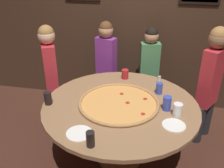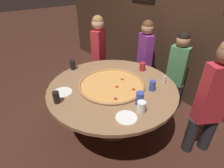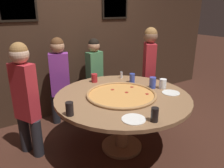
# 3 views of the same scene
# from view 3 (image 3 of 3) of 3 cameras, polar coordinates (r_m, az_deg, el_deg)

# --- Properties ---
(ground_plane) EXTENTS (24.00, 24.00, 0.00)m
(ground_plane) POSITION_cam_3_polar(r_m,az_deg,el_deg) (3.00, 2.53, -16.12)
(ground_plane) COLOR #422319
(back_wall) EXTENTS (6.40, 0.08, 2.60)m
(back_wall) POSITION_cam_3_polar(r_m,az_deg,el_deg) (3.71, -10.18, 12.32)
(back_wall) COLOR #3D281C
(back_wall) RESTS_ON ground_plane
(dining_table) EXTENTS (1.62, 1.62, 0.74)m
(dining_table) POSITION_cam_3_polar(r_m,az_deg,el_deg) (2.69, 2.72, -5.38)
(dining_table) COLOR #936B47
(dining_table) RESTS_ON ground_plane
(giant_pizza) EXTENTS (0.85, 0.85, 0.03)m
(giant_pizza) POSITION_cam_3_polar(r_m,az_deg,el_deg) (2.62, 2.44, -2.71)
(giant_pizza) COLOR #E0994C
(giant_pizza) RESTS_ON dining_table
(drink_cup_centre_back) EXTENTS (0.07, 0.07, 0.14)m
(drink_cup_centre_back) POSITION_cam_3_polar(r_m,az_deg,el_deg) (2.06, 11.08, -7.87)
(drink_cup_centre_back) COLOR black
(drink_cup_centre_back) RESTS_ON dining_table
(drink_cup_front_edge) EXTENTS (0.08, 0.08, 0.12)m
(drink_cup_front_edge) POSITION_cam_3_polar(r_m,az_deg,el_deg) (3.09, -4.63, 1.57)
(drink_cup_front_edge) COLOR #B22328
(drink_cup_front_edge) RESTS_ON dining_table
(drink_cup_near_left) EXTENTS (0.07, 0.07, 0.13)m
(drink_cup_near_left) POSITION_cam_3_polar(r_m,az_deg,el_deg) (3.06, 5.28, 1.53)
(drink_cup_near_left) COLOR #384CB7
(drink_cup_near_left) RESTS_ON dining_table
(drink_cup_by_shaker) EXTENTS (0.08, 0.08, 0.14)m
(drink_cup_by_shaker) POSITION_cam_3_polar(r_m,az_deg,el_deg) (2.17, -11.02, -6.39)
(drink_cup_by_shaker) COLOR black
(drink_cup_by_shaker) RESTS_ON dining_table
(drink_cup_beside_pizza) EXTENTS (0.08, 0.08, 0.15)m
(drink_cup_beside_pizza) POSITION_cam_3_polar(r_m,az_deg,el_deg) (2.89, 10.55, 0.33)
(drink_cup_beside_pizza) COLOR #384CB7
(drink_cup_beside_pizza) RESTS_ON dining_table
(drink_cup_near_right) EXTENTS (0.09, 0.09, 0.13)m
(drink_cup_near_right) POSITION_cam_3_polar(r_m,az_deg,el_deg) (2.90, 13.13, 0.04)
(drink_cup_near_right) COLOR white
(drink_cup_near_right) RESTS_ON dining_table
(white_plate_left_side) EXTENTS (0.23, 0.23, 0.01)m
(white_plate_left_side) POSITION_cam_3_polar(r_m,az_deg,el_deg) (2.09, 5.66, -9.13)
(white_plate_left_side) COLOR white
(white_plate_left_side) RESTS_ON dining_table
(white_plate_near_front) EXTENTS (0.22, 0.22, 0.01)m
(white_plate_near_front) POSITION_cam_3_polar(r_m,az_deg,el_deg) (2.79, 15.13, -2.23)
(white_plate_near_front) COLOR white
(white_plate_near_front) RESTS_ON dining_table
(condiment_shaker) EXTENTS (0.04, 0.04, 0.10)m
(condiment_shaker) POSITION_cam_3_polar(r_m,az_deg,el_deg) (3.25, 2.49, 2.37)
(condiment_shaker) COLOR silver
(condiment_shaker) RESTS_ON dining_table
(diner_far_left) EXTENTS (0.30, 0.38, 1.45)m
(diner_far_left) POSITION_cam_3_polar(r_m,az_deg,el_deg) (3.64, 9.64, 4.52)
(diner_far_left) COLOR #232328
(diner_far_left) RESTS_ON ground_plane
(diner_side_right) EXTENTS (0.33, 0.19, 1.28)m
(diner_side_right) POSITION_cam_3_polar(r_m,az_deg,el_deg) (3.65, -4.57, 3.18)
(diner_side_right) COLOR #232328
(diner_side_right) RESTS_ON ground_plane
(diner_side_left) EXTENTS (0.27, 0.37, 1.39)m
(diner_side_left) POSITION_cam_3_polar(r_m,az_deg,el_deg) (2.71, -21.78, -2.55)
(diner_side_left) COLOR #232328
(diner_side_left) RESTS_ON ground_plane
(diner_centre_back) EXTENTS (0.36, 0.24, 1.34)m
(diner_centre_back) POSITION_cam_3_polar(r_m,az_deg,el_deg) (3.36, -13.47, 1.92)
(diner_centre_back) COLOR #232328
(diner_centre_back) RESTS_ON ground_plane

